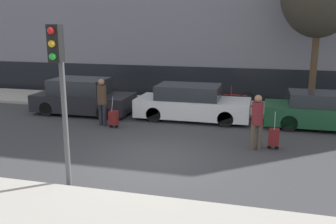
% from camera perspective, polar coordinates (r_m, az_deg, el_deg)
% --- Properties ---
extents(ground_plane, '(80.00, 80.00, 0.00)m').
position_cam_1_polar(ground_plane, '(10.76, -1.77, -7.12)').
color(ground_plane, '#38383A').
extents(sidewalk_near, '(28.00, 2.50, 0.12)m').
position_cam_1_polar(sidewalk_near, '(7.55, -10.15, -16.27)').
color(sidewalk_near, '#A39E93').
rests_on(sidewalk_near, ground_plane).
extents(sidewalk_far, '(28.00, 3.00, 0.12)m').
position_cam_1_polar(sidewalk_far, '(17.31, 4.76, 0.96)').
color(sidewalk_far, '#A39E93').
rests_on(sidewalk_far, ground_plane).
extents(parked_car_0, '(4.15, 1.90, 1.49)m').
position_cam_1_polar(parked_car_0, '(16.37, -12.85, 2.19)').
color(parked_car_0, black).
rests_on(parked_car_0, ground_plane).
extents(parked_car_1, '(4.48, 1.81, 1.39)m').
position_cam_1_polar(parked_car_1, '(14.97, 3.64, 1.33)').
color(parked_car_1, silver).
rests_on(parked_car_1, ground_plane).
extents(parked_car_2, '(4.62, 1.72, 1.32)m').
position_cam_1_polar(parked_car_2, '(14.83, 23.24, 0.05)').
color(parked_car_2, '#194728').
rests_on(parked_car_2, ground_plane).
extents(pedestrian_left, '(0.34, 0.34, 1.77)m').
position_cam_1_polar(pedestrian_left, '(14.16, -10.03, 1.94)').
color(pedestrian_left, '#23232D').
rests_on(pedestrian_left, ground_plane).
extents(trolley_left, '(0.34, 0.29, 1.17)m').
position_cam_1_polar(trolley_left, '(13.92, -8.30, -0.88)').
color(trolley_left, maroon).
rests_on(trolley_left, ground_plane).
extents(pedestrian_right, '(0.34, 0.34, 1.70)m').
position_cam_1_polar(pedestrian_right, '(11.56, 13.43, -1.03)').
color(pedestrian_right, '#4C4233').
rests_on(pedestrian_right, ground_plane).
extents(trolley_right, '(0.34, 0.29, 1.18)m').
position_cam_1_polar(trolley_right, '(11.89, 15.81, -3.71)').
color(trolley_right, maroon).
rests_on(trolley_right, ground_plane).
extents(traffic_light, '(0.28, 0.47, 3.75)m').
position_cam_1_polar(traffic_light, '(8.59, -16.22, 5.52)').
color(traffic_light, '#515154').
rests_on(traffic_light, ground_plane).
extents(parked_bicycle, '(1.77, 0.06, 0.96)m').
position_cam_1_polar(parked_bicycle, '(16.83, 10.21, 1.93)').
color(parked_bicycle, black).
rests_on(parked_bicycle, sidewalk_far).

